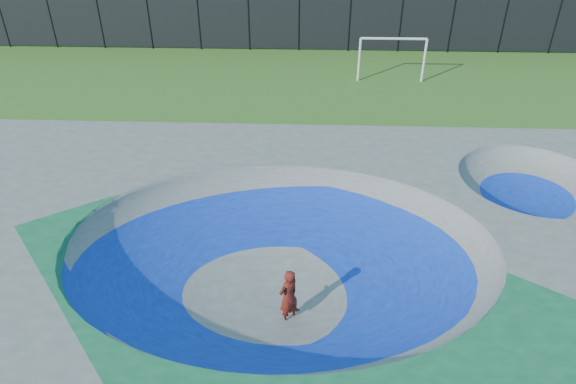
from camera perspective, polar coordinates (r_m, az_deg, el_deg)
ground at (r=13.86m, az=-0.84°, el=-10.52°), size 120.00×120.00×0.00m
skate_deck at (r=13.37m, az=-0.86°, el=-8.16°), size 22.00×14.00×1.50m
skater at (r=12.49m, az=0.04°, el=-11.52°), size 0.66×0.66×1.54m
skateboard at (r=13.02m, az=0.04°, el=-13.89°), size 0.69×0.72×0.05m
soccer_goal at (r=27.48m, az=11.55°, el=15.09°), size 3.43×0.12×2.27m
fence at (r=32.01m, az=1.25°, el=19.07°), size 48.09×0.09×4.04m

